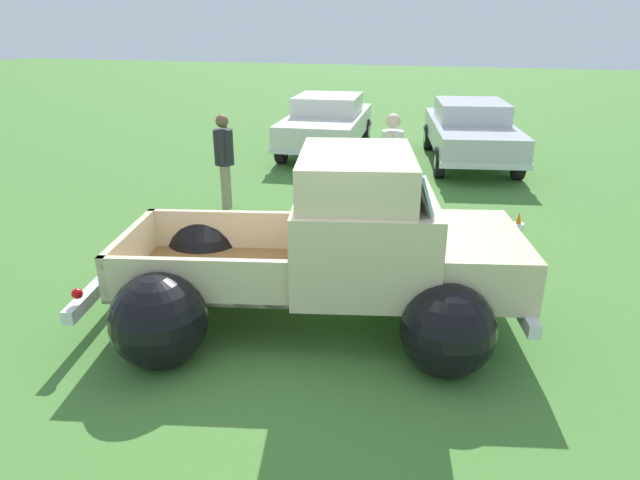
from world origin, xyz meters
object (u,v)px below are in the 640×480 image
at_px(spectator_0, 224,156).
at_px(lane_cone_0, 411,223).
at_px(lane_cone_1, 517,233).
at_px(show_car_0, 327,122).
at_px(spectator_1, 391,162).
at_px(show_car_1, 470,130).
at_px(vintage_pickup_truck, 339,257).

bearing_deg(spectator_0, lane_cone_0, -27.07).
relative_size(spectator_0, lane_cone_1, 2.68).
relative_size(show_car_0, spectator_0, 2.63).
distance_m(show_car_0, spectator_1, 5.56).
height_order(show_car_1, lane_cone_1, show_car_1).
height_order(vintage_pickup_truck, lane_cone_1, vintage_pickup_truck).
bearing_deg(spectator_1, spectator_0, 1.66).
bearing_deg(show_car_1, lane_cone_0, -16.97).
height_order(spectator_0, spectator_1, spectator_1).
bearing_deg(lane_cone_1, spectator_0, 171.39).
relative_size(show_car_1, lane_cone_0, 7.56).
bearing_deg(show_car_1, vintage_pickup_truck, -18.13).
bearing_deg(lane_cone_1, vintage_pickup_truck, -127.67).
height_order(vintage_pickup_truck, show_car_1, vintage_pickup_truck).
bearing_deg(show_car_0, show_car_1, 82.52).
xyz_separation_m(vintage_pickup_truck, spectator_1, (0.00, 3.42, 0.29)).
bearing_deg(lane_cone_1, spectator_1, 157.38).
bearing_deg(spectator_1, lane_cone_1, 157.36).
height_order(show_car_0, spectator_1, spectator_1).
height_order(show_car_0, show_car_1, same).
distance_m(show_car_0, lane_cone_1, 7.34).
bearing_deg(spectator_1, show_car_1, -102.97).
distance_m(spectator_0, lane_cone_0, 3.54).
bearing_deg(lane_cone_1, lane_cone_0, 179.03).
bearing_deg(lane_cone_1, show_car_0, 127.47).
xyz_separation_m(show_car_1, spectator_1, (-1.11, -4.82, 0.26)).
height_order(vintage_pickup_truck, spectator_0, vintage_pickup_truck).
relative_size(show_car_1, lane_cone_1, 7.56).
relative_size(show_car_1, spectator_1, 2.63).
bearing_deg(spectator_0, show_car_0, 69.54).
bearing_deg(lane_cone_0, lane_cone_1, -0.97).
bearing_deg(show_car_1, show_car_0, -103.01).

